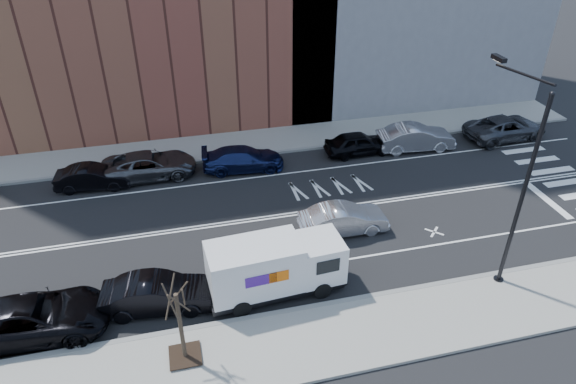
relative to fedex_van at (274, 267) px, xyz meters
name	(u,v)px	position (x,y,z in m)	size (l,w,h in m)	color
ground	(305,212)	(2.90, 5.60, -1.42)	(120.00, 120.00, 0.00)	black
sidewalk_near	(363,332)	(2.90, -3.20, -1.35)	(44.00, 3.60, 0.15)	gray
sidewalk_far	(270,140)	(2.90, 14.40, -1.35)	(44.00, 3.60, 0.15)	gray
curb_near	(348,301)	(2.90, -1.40, -1.34)	(44.00, 0.25, 0.17)	gray
curb_far	(276,152)	(2.90, 12.60, -1.34)	(44.00, 0.25, 0.17)	gray
crosswalk	(559,176)	(18.90, 5.60, -1.42)	(3.00, 14.00, 0.01)	white
road_markings	(305,212)	(2.90, 5.60, -1.42)	(40.00, 8.60, 0.01)	white
streetlight	(518,180)	(9.90, -1.31, 3.65)	(0.44, 4.02, 9.34)	black
street_tree	(182,333)	(-4.10, -2.80, 0.03)	(1.20, 1.20, 3.75)	black
fedex_van	(274,267)	(0.00, 0.00, 0.00)	(6.06, 2.41, 2.71)	black
far_parked_b	(93,177)	(-8.30, 11.03, -0.73)	(1.47, 4.20, 1.38)	black
far_parked_c	(149,165)	(-5.10, 11.57, -0.66)	(2.54, 5.51, 1.53)	#4B4D53
far_parked_d	(243,159)	(0.50, 11.09, -0.70)	(2.02, 4.97, 1.44)	#162050
far_parked_e	(358,143)	(8.08, 11.32, -0.68)	(1.75, 4.36, 1.48)	black
far_parked_f	(416,137)	(11.95, 11.04, -0.59)	(1.77, 5.06, 1.67)	#B2B2B7
far_parked_g	(505,128)	(18.62, 11.04, -0.64)	(2.60, 5.63, 1.56)	#434449
driving_sedan	(343,219)	(4.35, 3.49, -0.68)	(1.57, 4.51, 1.49)	silver
near_parked_rear_a	(158,294)	(-4.94, 0.22, -0.66)	(1.63, 4.66, 1.54)	black
near_parked_rear_b	(34,318)	(-9.74, -0.01, -0.61)	(2.68, 5.82, 1.62)	black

